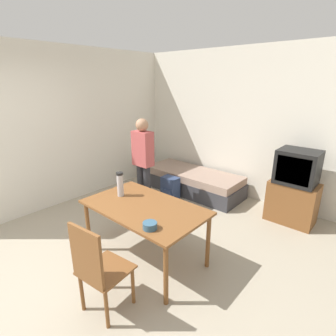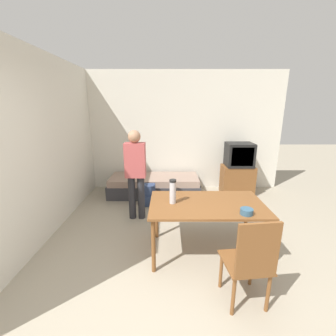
{
  "view_description": "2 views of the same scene",
  "coord_description": "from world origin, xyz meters",
  "views": [
    {
      "loc": [
        2.37,
        -0.94,
        2.12
      ],
      "look_at": [
        -0.02,
        1.8,
        0.91
      ],
      "focal_mm": 28.0,
      "sensor_mm": 36.0,
      "label": 1
    },
    {
      "loc": [
        -0.17,
        -1.68,
        1.91
      ],
      "look_at": [
        -0.17,
        2.14,
        0.87
      ],
      "focal_mm": 24.0,
      "sensor_mm": 36.0,
      "label": 2
    }
  ],
  "objects": [
    {
      "name": "mate_bowl",
      "position": [
        0.73,
        0.66,
        0.76
      ],
      "size": [
        0.15,
        0.15,
        0.07
      ],
      "color": "#335670",
      "rests_on": "dining_table"
    },
    {
      "name": "wooden_chair",
      "position": [
        0.6,
        0.11,
        0.53
      ],
      "size": [
        0.47,
        0.47,
        0.97
      ],
      "color": "brown",
      "rests_on": "ground_plane"
    },
    {
      "name": "wall_left",
      "position": [
        -1.99,
        1.77,
        1.35
      ],
      "size": [
        0.06,
        4.54,
        2.7
      ],
      "color": "silver",
      "rests_on": "ground_plane"
    },
    {
      "name": "daybed",
      "position": [
        -0.47,
        3.07,
        0.21
      ],
      "size": [
        1.99,
        0.79,
        0.42
      ],
      "color": "#333338",
      "rests_on": "ground_plane"
    },
    {
      "name": "backpack",
      "position": [
        -0.58,
        2.5,
        0.21
      ],
      "size": [
        0.31,
        0.24,
        0.43
      ],
      "color": "navy",
      "rests_on": "ground_plane"
    },
    {
      "name": "ground_plane",
      "position": [
        0.0,
        0.0,
        0.0
      ],
      "size": [
        20.0,
        20.0,
        0.0
      ],
      "primitive_type": "plane",
      "color": "#9E937F"
    },
    {
      "name": "tv",
      "position": [
        1.39,
        3.12,
        0.56
      ],
      "size": [
        0.69,
        0.47,
        1.16
      ],
      "color": "brown",
      "rests_on": "ground_plane"
    },
    {
      "name": "thermos_flask",
      "position": [
        -0.11,
        0.98,
        0.89
      ],
      "size": [
        0.09,
        0.09,
        0.32
      ],
      "color": "#B7B7BC",
      "rests_on": "dining_table"
    },
    {
      "name": "wall_back",
      "position": [
        0.0,
        3.57,
        1.35
      ],
      "size": [
        4.91,
        0.06,
        2.7
      ],
      "color": "silver",
      "rests_on": "ground_plane"
    },
    {
      "name": "person_standing",
      "position": [
        -0.72,
        1.96,
        0.89
      ],
      "size": [
        0.34,
        0.21,
        1.55
      ],
      "color": "#28282D",
      "rests_on": "ground_plane"
    },
    {
      "name": "dining_table",
      "position": [
        0.33,
        0.97,
        0.65
      ],
      "size": [
        1.46,
        0.86,
        0.72
      ],
      "color": "brown",
      "rests_on": "ground_plane"
    }
  ]
}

